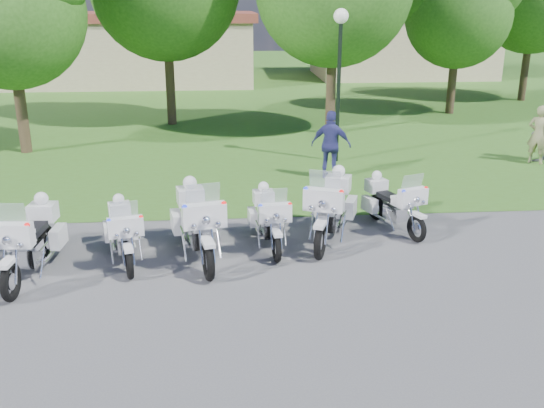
{
  "coord_description": "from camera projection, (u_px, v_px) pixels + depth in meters",
  "views": [
    {
      "loc": [
        -0.66,
        -10.21,
        4.82
      ],
      "look_at": [
        0.24,
        1.2,
        0.95
      ],
      "focal_mm": 40.0,
      "sensor_mm": 36.0,
      "label": 1
    }
  ],
  "objects": [
    {
      "name": "ground",
      "position": [
        264.0,
        273.0,
        11.23
      ],
      "size": [
        100.0,
        100.0,
        0.0
      ],
      "primitive_type": "plane",
      "color": "#4F4F54",
      "rests_on": "ground"
    },
    {
      "name": "grass_lawn",
      "position": [
        235.0,
        83.0,
        36.73
      ],
      "size": [
        100.0,
        48.0,
        0.01
      ],
      "primitive_type": "cube",
      "color": "#3A651F",
      "rests_on": "ground"
    },
    {
      "name": "motorcycle_1",
      "position": [
        30.0,
        240.0,
        10.99
      ],
      "size": [
        0.89,
        2.45,
        1.64
      ],
      "rotation": [
        0.0,
        0.0,
        3.08
      ],
      "color": "black",
      "rests_on": "ground"
    },
    {
      "name": "motorcycle_2",
      "position": [
        123.0,
        232.0,
        11.64
      ],
      "size": [
        1.0,
        2.06,
        1.41
      ],
      "rotation": [
        0.0,
        0.0,
        3.38
      ],
      "color": "black",
      "rests_on": "ground"
    },
    {
      "name": "motorcycle_3",
      "position": [
        197.0,
        222.0,
        11.74
      ],
      "size": [
        1.18,
        2.57,
        1.74
      ],
      "rotation": [
        0.0,
        0.0,
        3.34
      ],
      "color": "black",
      "rests_on": "ground"
    },
    {
      "name": "motorcycle_4",
      "position": [
        269.0,
        218.0,
        12.37
      ],
      "size": [
        0.81,
        2.11,
        1.42
      ],
      "rotation": [
        0.0,
        0.0,
        3.24
      ],
      "color": "black",
      "rests_on": "ground"
    },
    {
      "name": "motorcycle_5",
      "position": [
        331.0,
        207.0,
        12.61
      ],
      "size": [
        1.41,
        2.45,
        1.73
      ],
      "rotation": [
        0.0,
        0.0,
        2.78
      ],
      "color": "black",
      "rests_on": "ground"
    },
    {
      "name": "motorcycle_6",
      "position": [
        393.0,
        203.0,
        13.27
      ],
      "size": [
        1.14,
        2.0,
        1.41
      ],
      "rotation": [
        0.0,
        0.0,
        3.5
      ],
      "color": "black",
      "rests_on": "ground"
    },
    {
      "name": "lamp_post",
      "position": [
        340.0,
        49.0,
        17.94
      ],
      "size": [
        0.44,
        0.44,
        4.59
      ],
      "color": "black",
      "rests_on": "ground"
    },
    {
      "name": "tree_3",
      "position": [
        458.0,
        5.0,
        25.57
      ],
      "size": [
        5.23,
        4.46,
        6.97
      ],
      "color": "#38281C",
      "rests_on": "ground"
    },
    {
      "name": "building_west",
      "position": [
        134.0,
        48.0,
        36.56
      ],
      "size": [
        14.56,
        8.32,
        4.1
      ],
      "color": "tan",
      "rests_on": "ground"
    },
    {
      "name": "building_east",
      "position": [
        401.0,
        44.0,
        39.72
      ],
      "size": [
        11.44,
        7.28,
        4.1
      ],
      "color": "tan",
      "rests_on": "ground"
    },
    {
      "name": "bystander_a",
      "position": [
        539.0,
        135.0,
        18.49
      ],
      "size": [
        0.77,
        0.75,
        1.79
      ],
      "primitive_type": "imported",
      "rotation": [
        0.0,
        0.0,
        2.42
      ],
      "color": "#8B885E",
      "rests_on": "ground"
    },
    {
      "name": "bystander_b",
      "position": [
        540.0,
        133.0,
        18.81
      ],
      "size": [
        1.08,
        1.05,
        1.75
      ],
      "primitive_type": "imported",
      "rotation": [
        0.0,
        0.0,
        -2.47
      ],
      "color": "slate",
      "rests_on": "ground"
    },
    {
      "name": "bystander_c",
      "position": [
        331.0,
        145.0,
        16.93
      ],
      "size": [
        1.21,
        0.83,
        1.91
      ],
      "primitive_type": "imported",
      "rotation": [
        0.0,
        0.0,
        2.79
      ],
      "color": "navy",
      "rests_on": "ground"
    }
  ]
}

